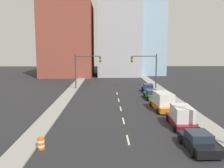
# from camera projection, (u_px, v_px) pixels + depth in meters

# --- Properties ---
(sidewalk_left) EXTENTS (2.05, 90.27, 0.16)m
(sidewalk_left) POSITION_uv_depth(u_px,v_px,m) (78.00, 83.00, 56.58)
(sidewalk_left) COLOR gray
(sidewalk_left) RESTS_ON ground
(sidewalk_right) EXTENTS (2.05, 90.27, 0.16)m
(sidewalk_right) POSITION_uv_depth(u_px,v_px,m) (151.00, 83.00, 56.94)
(sidewalk_right) COLOR gray
(sidewalk_right) RESTS_ON ground
(lane_stripe_at_9m) EXTENTS (0.16, 2.40, 0.01)m
(lane_stripe_at_9m) POSITION_uv_depth(u_px,v_px,m) (128.00, 140.00, 21.49)
(lane_stripe_at_9m) COLOR beige
(lane_stripe_at_9m) RESTS_ON ground
(lane_stripe_at_15m) EXTENTS (0.16, 2.40, 0.01)m
(lane_stripe_at_15m) POSITION_uv_depth(u_px,v_px,m) (123.00, 121.00, 27.18)
(lane_stripe_at_15m) COLOR beige
(lane_stripe_at_15m) RESTS_ON ground
(lane_stripe_at_21m) EXTENTS (0.16, 2.40, 0.01)m
(lane_stripe_at_21m) POSITION_uv_depth(u_px,v_px,m) (121.00, 109.00, 32.63)
(lane_stripe_at_21m) COLOR beige
(lane_stripe_at_21m) RESTS_ON ground
(lane_stripe_at_26m) EXTENTS (0.16, 2.40, 0.01)m
(lane_stripe_at_26m) POSITION_uv_depth(u_px,v_px,m) (119.00, 100.00, 38.10)
(lane_stripe_at_26m) COLOR beige
(lane_stripe_at_26m) RESTS_ON ground
(lane_stripe_at_32m) EXTENTS (0.16, 2.40, 0.01)m
(lane_stripe_at_32m) POSITION_uv_depth(u_px,v_px,m) (117.00, 93.00, 43.63)
(lane_stripe_at_32m) COLOR beige
(lane_stripe_at_32m) RESTS_ON ground
(building_brick_left) EXTENTS (14.00, 16.00, 20.18)m
(building_brick_left) POSITION_uv_depth(u_px,v_px,m) (68.00, 40.00, 71.21)
(building_brick_left) COLOR brown
(building_brick_left) RESTS_ON ground
(building_office_center) EXTENTS (12.00, 20.00, 25.74)m
(building_office_center) POSITION_uv_depth(u_px,v_px,m) (118.00, 32.00, 75.09)
(building_office_center) COLOR #A8A8AD
(building_office_center) RESTS_ON ground
(building_glass_right) EXTENTS (13.00, 20.00, 41.67)m
(building_glass_right) POSITION_uv_depth(u_px,v_px,m) (140.00, 7.00, 78.08)
(building_glass_right) COLOR #99B7CC
(building_glass_right) RESTS_ON ground
(traffic_signal_left) EXTENTS (5.04, 0.35, 6.75)m
(traffic_signal_left) POSITION_uv_depth(u_px,v_px,m) (83.00, 66.00, 47.80)
(traffic_signal_left) COLOR #38383D
(traffic_signal_left) RESTS_ON ground
(traffic_signal_right) EXTENTS (5.04, 0.35, 6.75)m
(traffic_signal_right) POSITION_uv_depth(u_px,v_px,m) (149.00, 66.00, 48.07)
(traffic_signal_right) COLOR #38383D
(traffic_signal_right) RESTS_ON ground
(traffic_barrel) EXTENTS (0.56, 0.56, 0.95)m
(traffic_barrel) POSITION_uv_depth(u_px,v_px,m) (41.00, 143.00, 19.45)
(traffic_barrel) COLOR orange
(traffic_barrel) RESTS_ON ground
(sedan_black) EXTENTS (2.28, 4.46, 1.41)m
(sedan_black) POSITION_uv_depth(u_px,v_px,m) (198.00, 142.00, 19.33)
(sedan_black) COLOR black
(sedan_black) RESTS_ON ground
(box_truck_maroon) EXTENTS (2.45, 5.38, 2.10)m
(box_truck_maroon) POSITION_uv_depth(u_px,v_px,m) (182.00, 117.00, 25.07)
(box_truck_maroon) COLOR maroon
(box_truck_maroon) RESTS_ON ground
(box_truck_orange) EXTENTS (2.68, 5.95, 2.28)m
(box_truck_orange) POSITION_uv_depth(u_px,v_px,m) (163.00, 102.00, 31.87)
(box_truck_orange) COLOR orange
(box_truck_orange) RESTS_ON ground
(sedan_green) EXTENTS (2.25, 4.35, 1.42)m
(sedan_green) POSITION_uv_depth(u_px,v_px,m) (152.00, 95.00, 38.91)
(sedan_green) COLOR #1E6033
(sedan_green) RESTS_ON ground
(sedan_blue) EXTENTS (2.16, 4.27, 1.46)m
(sedan_blue) POSITION_uv_depth(u_px,v_px,m) (148.00, 88.00, 45.15)
(sedan_blue) COLOR navy
(sedan_blue) RESTS_ON ground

